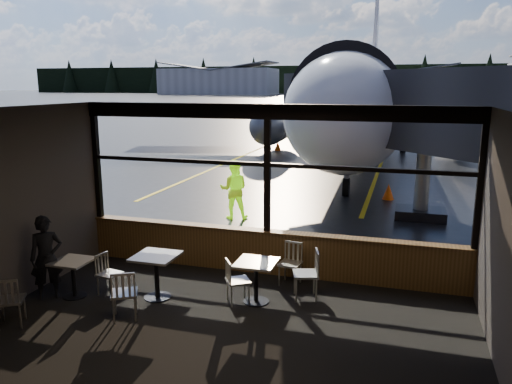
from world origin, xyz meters
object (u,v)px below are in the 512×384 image
at_px(chair_mid_s, 124,294).
at_px(ground_crew, 234,189).
at_px(chair_left_s, 10,301).
at_px(jet_bridge, 442,142).
at_px(cone_nose, 388,192).
at_px(chair_near_n, 290,264).
at_px(chair_near_w, 238,281).
at_px(chair_mid_w, 110,274).
at_px(cafe_table_left, 74,279).
at_px(chair_near_e, 305,275).
at_px(cafe_table_near, 256,282).
at_px(passenger, 46,258).
at_px(cone_wing, 278,146).
at_px(cafe_table_mid, 157,277).
at_px(airliner, 367,56).

height_order(chair_mid_s, ground_crew, ground_crew).
bearing_deg(chair_mid_s, chair_left_s, 176.43).
distance_m(jet_bridge, cone_nose, 3.40).
height_order(chair_near_n, chair_left_s, chair_left_s).
relative_size(chair_near_w, chair_mid_w, 1.05).
distance_m(cafe_table_left, chair_near_w, 3.07).
bearing_deg(chair_mid_w, chair_left_s, -19.39).
height_order(chair_near_w, chair_mid_w, chair_near_w).
height_order(chair_near_e, chair_mid_w, chair_near_e).
bearing_deg(cafe_table_near, passenger, -166.22).
height_order(chair_near_n, ground_crew, ground_crew).
relative_size(cone_nose, cone_wing, 1.01).
relative_size(cafe_table_near, chair_mid_s, 0.88).
height_order(chair_near_e, chair_mid_s, chair_near_e).
bearing_deg(chair_mid_w, chair_near_n, 123.85).
distance_m(cafe_table_mid, chair_left_s, 2.42).
distance_m(chair_near_e, chair_near_n, 0.70).
xyz_separation_m(cafe_table_mid, chair_near_n, (2.20, 1.33, 0.00)).
xyz_separation_m(chair_near_e, chair_mid_w, (-3.54, -0.87, -0.07)).
xyz_separation_m(airliner, chair_left_s, (-3.61, -23.44, -5.03)).
distance_m(chair_near_w, chair_mid_w, 2.45).
xyz_separation_m(chair_near_e, passenger, (-4.53, -1.33, 0.31)).
relative_size(chair_left_s, ground_crew, 0.51).
bearing_deg(cone_nose, chair_near_w, -103.54).
bearing_deg(chair_near_w, jet_bridge, 119.11).
height_order(jet_bridge, chair_left_s, jet_bridge).
bearing_deg(cone_nose, chair_near_n, -100.64).
relative_size(airliner, ground_crew, 20.70).
height_order(cafe_table_left, ground_crew, ground_crew).
relative_size(cafe_table_left, cone_wing, 1.31).
xyz_separation_m(chair_near_n, chair_mid_s, (-2.33, -2.23, 0.02)).
height_order(chair_mid_w, cone_nose, chair_mid_w).
height_order(cafe_table_left, chair_near_w, chair_near_w).
xyz_separation_m(cone_nose, cone_wing, (-6.88, 11.57, -0.00)).
distance_m(chair_left_s, ground_crew, 7.55).
relative_size(jet_bridge, chair_mid_s, 11.74).
bearing_deg(cafe_table_near, chair_near_e, 27.32).
distance_m(cafe_table_mid, passenger, 2.03).
bearing_deg(cafe_table_mid, jet_bridge, 54.49).
height_order(airliner, chair_near_e, airliner).
xyz_separation_m(chair_near_w, passenger, (-3.41, -0.80, 0.37)).
height_order(chair_mid_w, ground_crew, ground_crew).
relative_size(ground_crew, cone_nose, 3.14).
height_order(airliner, chair_mid_s, airliner).
bearing_deg(chair_near_e, cafe_table_mid, 89.50).
bearing_deg(chair_near_w, chair_mid_w, -115.33).
height_order(ground_crew, cone_nose, ground_crew).
distance_m(cafe_table_near, passenger, 3.85).
xyz_separation_m(chair_left_s, ground_crew, (1.25, 7.44, 0.43)).
xyz_separation_m(jet_bridge, cone_wing, (-8.32, 13.90, -2.01)).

